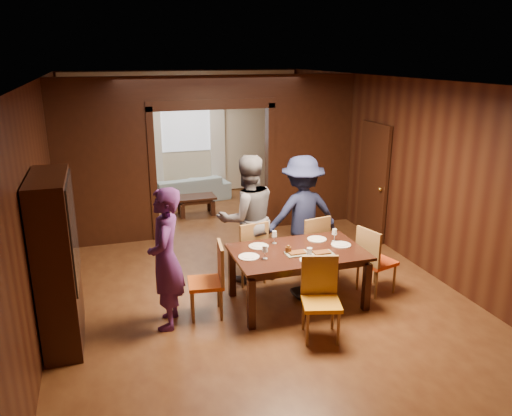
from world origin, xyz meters
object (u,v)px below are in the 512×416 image
object	(u,v)px
chair_far_l	(248,251)
sofa	(187,189)
chair_near	(321,301)
chair_left	(206,281)
chair_right	(377,260)
hutch	(57,261)
person_purple	(166,259)
person_grey	(247,219)
dining_table	(297,277)
coffee_table	(196,205)
person_navy	(302,214)
chair_far_r	(309,245)

from	to	relation	value
chair_far_l	sofa	bearing A→B (deg)	-97.06
sofa	chair_near	xyz separation A→B (m)	(0.51, -6.24, 0.20)
chair_left	chair_near	xyz separation A→B (m)	(1.19, -0.94, 0.00)
chair_right	hutch	size ratio (longest dim) A/B	0.48
person_purple	person_grey	distance (m)	1.66
sofa	dining_table	xyz separation A→B (m)	(0.57, -5.34, 0.10)
chair_near	sofa	bearing A→B (deg)	110.13
person_grey	chair_far_l	size ratio (longest dim) A/B	1.95
dining_table	chair_left	xyz separation A→B (m)	(-1.25, 0.04, 0.10)
coffee_table	sofa	bearing A→B (deg)	90.46
coffee_table	chair_far_l	distance (m)	3.42
sofa	chair_far_l	bearing A→B (deg)	82.45
person_grey	person_purple	bearing A→B (deg)	32.61
sofa	hutch	distance (m)	5.91
sofa	chair_right	bearing A→B (deg)	98.98
chair_far_l	person_purple	bearing A→B (deg)	25.62
person_grey	chair_near	xyz separation A→B (m)	(0.35, -1.85, -0.46)
person_navy	chair_right	xyz separation A→B (m)	(0.73, -1.02, -0.42)
person_purple	person_grey	xyz separation A→B (m)	(1.33, 1.00, 0.06)
coffee_table	chair_right	xyz separation A→B (m)	(1.76, -4.28, 0.28)
chair_right	chair_near	distance (m)	1.54
person_grey	chair_near	distance (m)	1.94
dining_table	chair_right	size ratio (longest dim) A/B	1.80
coffee_table	chair_far_l	world-z (taller)	chair_far_l
chair_right	chair_far_l	xyz separation A→B (m)	(-1.63, 0.87, 0.00)
sofa	coffee_table	bearing A→B (deg)	81.21
sofa	person_navy	bearing A→B (deg)	94.13
person_purple	person_navy	xyz separation A→B (m)	(2.21, 1.05, 0.02)
chair_left	chair_right	distance (m)	2.45
sofa	chair_far_l	size ratio (longest dim) A/B	2.00
dining_table	chair_near	distance (m)	0.91
sofa	chair_right	xyz separation A→B (m)	(1.77, -5.37, 0.20)
person_purple	chair_far_l	distance (m)	1.64
person_navy	hutch	world-z (taller)	hutch
person_grey	dining_table	size ratio (longest dim) A/B	1.09
chair_far_r	chair_near	distance (m)	1.79
person_navy	person_grey	bearing A→B (deg)	1.47
person_grey	dining_table	distance (m)	1.18
person_purple	hutch	bearing A→B (deg)	-78.22
chair_left	chair_near	bearing A→B (deg)	58.82
coffee_table	dining_table	bearing A→B (deg)	-82.45
dining_table	chair_left	world-z (taller)	chair_left
sofa	chair_far_r	world-z (taller)	chair_far_r
person_grey	chair_left	xyz separation A→B (m)	(-0.83, -0.91, -0.46)
chair_left	coffee_table	bearing A→B (deg)	177.92
person_navy	sofa	xyz separation A→B (m)	(-1.03, 4.35, -0.63)
sofa	coffee_table	xyz separation A→B (m)	(0.01, -1.09, -0.08)
sofa	chair_right	distance (m)	5.66
hutch	person_purple	bearing A→B (deg)	-2.13
chair_far_r	hutch	distance (m)	3.61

